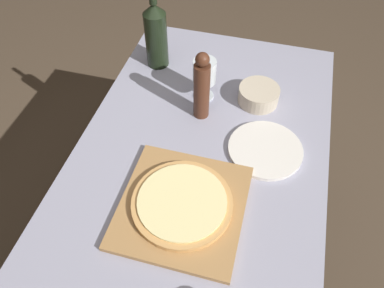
{
  "coord_description": "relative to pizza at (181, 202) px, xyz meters",
  "views": [
    {
      "loc": [
        0.17,
        -0.7,
        1.7
      ],
      "look_at": [
        -0.02,
        0.0,
        0.82
      ],
      "focal_mm": 35.0,
      "sensor_mm": 36.0,
      "label": 1
    }
  ],
  "objects": [
    {
      "name": "ground_plane",
      "position": [
        0.0,
        0.18,
        -0.79
      ],
      "size": [
        12.0,
        12.0,
        0.0
      ],
      "primitive_type": "plane",
      "color": "#4C3D2D"
    },
    {
      "name": "dining_table",
      "position": [
        0.0,
        0.18,
        -0.14
      ],
      "size": [
        0.8,
        1.36,
        0.76
      ],
      "color": "#9393A8",
      "rests_on": "ground_plane"
    },
    {
      "name": "cutting_board",
      "position": [
        0.0,
        0.0,
        -0.02
      ],
      "size": [
        0.35,
        0.36,
        0.02
      ],
      "color": "#A87A47",
      "rests_on": "dining_table"
    },
    {
      "name": "pizza",
      "position": [
        0.0,
        0.0,
        0.0
      ],
      "size": [
        0.29,
        0.29,
        0.02
      ],
      "color": "tan",
      "rests_on": "cutting_board"
    },
    {
      "name": "wine_bottle",
      "position": [
        -0.27,
        0.61,
        0.1
      ],
      "size": [
        0.08,
        0.08,
        0.34
      ],
      "color": "black",
      "rests_on": "dining_table"
    },
    {
      "name": "pepper_mill",
      "position": [
        -0.04,
        0.38,
        0.09
      ],
      "size": [
        0.05,
        0.05,
        0.26
      ],
      "color": "#4C2819",
      "rests_on": "dining_table"
    },
    {
      "name": "wine_glass",
      "position": [
        -0.05,
        0.47,
        0.08
      ],
      "size": [
        0.08,
        0.08,
        0.16
      ],
      "color": "silver",
      "rests_on": "dining_table"
    },
    {
      "name": "small_bowl",
      "position": [
        0.14,
        0.49,
        0.0
      ],
      "size": [
        0.14,
        0.14,
        0.06
      ],
      "color": "beige",
      "rests_on": "dining_table"
    },
    {
      "name": "dinner_plate",
      "position": [
        0.2,
        0.27,
        -0.02
      ],
      "size": [
        0.24,
        0.24,
        0.01
      ],
      "color": "silver",
      "rests_on": "dining_table"
    }
  ]
}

